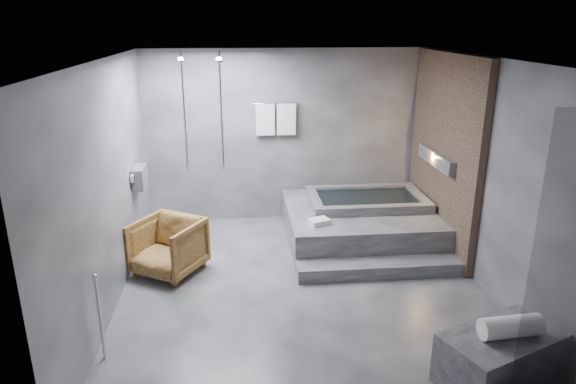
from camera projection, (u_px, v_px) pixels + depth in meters
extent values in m
plane|color=#323235|center=(303.00, 288.00, 6.46)|extent=(5.00, 5.00, 0.00)
cube|color=#535456|center=(306.00, 59.00, 5.57)|extent=(4.50, 5.00, 0.04)
cube|color=#3D3D43|center=(285.00, 137.00, 8.38)|extent=(4.50, 0.04, 2.80)
cube|color=#3D3D43|center=(349.00, 287.00, 3.66)|extent=(4.50, 0.04, 2.80)
cube|color=#3D3D43|center=(107.00, 188.00, 5.81)|extent=(0.04, 5.00, 2.80)
cube|color=#3D3D43|center=(488.00, 177.00, 6.23)|extent=(0.04, 5.00, 2.80)
cube|color=#8D6C52|center=(443.00, 152.00, 7.40)|extent=(0.10, 2.40, 2.78)
cube|color=#FF9938|center=(437.00, 159.00, 7.43)|extent=(0.14, 1.20, 0.20)
cube|color=gray|center=(140.00, 177.00, 7.23)|extent=(0.16, 0.42, 0.30)
imported|color=beige|center=(139.00, 183.00, 7.15)|extent=(0.08, 0.08, 0.21)
imported|color=beige|center=(142.00, 180.00, 7.35)|extent=(0.07, 0.07, 0.15)
cylinder|color=silver|center=(221.00, 112.00, 7.70)|extent=(0.04, 0.04, 1.80)
cylinder|color=silver|center=(184.00, 112.00, 7.65)|extent=(0.04, 0.04, 1.80)
cylinder|color=silver|center=(276.00, 104.00, 8.13)|extent=(0.75, 0.02, 0.02)
cube|color=white|center=(265.00, 120.00, 8.18)|extent=(0.30, 0.06, 0.50)
cube|color=white|center=(286.00, 119.00, 8.21)|extent=(0.30, 0.06, 0.50)
cylinder|color=silver|center=(100.00, 319.00, 4.99)|extent=(0.04, 0.04, 0.90)
cube|color=black|center=(562.00, 279.00, 3.88)|extent=(0.55, 0.01, 2.60)
cube|color=#37383A|center=(359.00, 224.00, 7.85)|extent=(2.20, 2.00, 0.50)
cube|color=#37383A|center=(379.00, 268.00, 6.79)|extent=(2.20, 0.36, 0.18)
cube|color=#363638|center=(500.00, 357.00, 4.73)|extent=(1.26, 0.99, 0.50)
imported|color=#472C11|center=(168.00, 247.00, 6.76)|extent=(1.10, 1.10, 0.74)
cylinder|color=white|center=(511.00, 327.00, 4.59)|extent=(0.57, 0.24, 0.20)
cube|color=silver|center=(319.00, 222.00, 7.16)|extent=(0.33, 0.29, 0.07)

